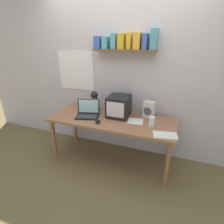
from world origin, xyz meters
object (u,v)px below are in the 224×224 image
laptop (88,112)px  desk_lamp (95,97)px  loose_paper_near_monitor (135,121)px  crt_monitor (119,106)px  loose_paper_near_laptop (165,135)px  space_heater (149,109)px  juice_glass (152,122)px  computer_mouse (98,122)px  corner_desk (112,122)px

laptop → desk_lamp: desk_lamp is taller
laptop → loose_paper_near_monitor: size_ratio=1.68×
crt_monitor → loose_paper_near_laptop: bearing=-27.9°
laptop → space_heater: space_heater is taller
crt_monitor → loose_paper_near_monitor: (0.28, -0.11, -0.15)m
crt_monitor → juice_glass: (0.52, -0.18, -0.09)m
laptop → space_heater: 0.91m
computer_mouse → loose_paper_near_monitor: size_ratio=0.48×
laptop → loose_paper_near_monitor: 0.73m
computer_mouse → crt_monitor: bearing=60.1°
loose_paper_near_monitor → loose_paper_near_laptop: (0.43, -0.26, 0.00)m
corner_desk → space_heater: bearing=25.4°
crt_monitor → laptop: bearing=-160.8°
crt_monitor → space_heater: 0.45m
corner_desk → computer_mouse: bearing=-122.0°
crt_monitor → laptop: (-0.44, -0.16, -0.09)m
laptop → computer_mouse: bearing=-51.8°
laptop → computer_mouse: laptop is taller
crt_monitor → desk_lamp: size_ratio=1.09×
crt_monitor → computer_mouse: bearing=-120.8°
crt_monitor → juice_glass: size_ratio=2.66×
corner_desk → juice_glass: juice_glass is taller
juice_glass → loose_paper_near_monitor: size_ratio=0.58×
corner_desk → laptop: 0.39m
laptop → juice_glass: bearing=-17.5°
corner_desk → laptop: bearing=-174.7°
crt_monitor → desk_lamp: desk_lamp is taller
computer_mouse → loose_paper_near_monitor: computer_mouse is taller
desk_lamp → computer_mouse: desk_lamp is taller
corner_desk → loose_paper_near_laptop: size_ratio=5.80×
crt_monitor → space_heater: (0.43, 0.11, -0.03)m
loose_paper_near_laptop → computer_mouse: bearing=178.4°
desk_lamp → loose_paper_near_laptop: 1.22m
desk_lamp → loose_paper_near_laptop: (1.13, -0.41, -0.24)m
juice_glass → space_heater: bearing=106.8°
loose_paper_near_monitor → loose_paper_near_laptop: 0.50m
space_heater → computer_mouse: space_heater is taller
juice_glass → loose_paper_near_laptop: bearing=-42.5°
crt_monitor → computer_mouse: 0.41m
crt_monitor → computer_mouse: (-0.19, -0.34, -0.14)m
juice_glass → space_heater: 0.31m
corner_desk → desk_lamp: bearing=154.2°
juice_glass → loose_paper_near_laptop: size_ratio=0.43×
space_heater → computer_mouse: bearing=-130.4°
computer_mouse → loose_paper_near_laptop: computer_mouse is taller
juice_glass → computer_mouse: bearing=-168.0°
desk_lamp → space_heater: desk_lamp is taller
juice_glass → computer_mouse: size_ratio=1.20×
laptop → loose_paper_near_laptop: (1.15, -0.20, -0.06)m
desk_lamp → computer_mouse: (0.22, -0.38, -0.22)m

